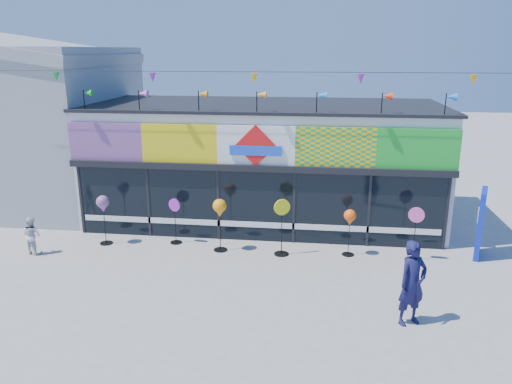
% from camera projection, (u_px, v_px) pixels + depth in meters
% --- Properties ---
extents(ground, '(80.00, 80.00, 0.00)m').
position_uv_depth(ground, '(239.00, 289.00, 12.79)').
color(ground, gray).
rests_on(ground, ground).
extents(kite_shop, '(16.00, 5.70, 5.31)m').
position_uv_depth(kite_shop, '(265.00, 161.00, 17.89)').
color(kite_shop, silver).
rests_on(kite_shop, ground).
extents(neighbour_building, '(8.18, 7.20, 6.87)m').
position_uv_depth(neighbour_building, '(18.00, 120.00, 19.79)').
color(neighbour_building, gray).
rests_on(neighbour_building, ground).
extents(blue_sign, '(0.47, 1.01, 2.03)m').
position_uv_depth(blue_sign, '(480.00, 223.00, 14.57)').
color(blue_sign, '#0B22AF').
rests_on(blue_sign, ground).
extents(spinner_0, '(0.40, 0.40, 1.58)m').
position_uv_depth(spinner_0, '(103.00, 205.00, 15.43)').
color(spinner_0, black).
rests_on(spinner_0, ground).
extents(spinner_1, '(0.40, 0.37, 1.46)m').
position_uv_depth(spinner_1, '(175.00, 220.00, 15.63)').
color(spinner_1, black).
rests_on(spinner_1, ground).
extents(spinner_2, '(0.41, 0.41, 1.63)m').
position_uv_depth(spinner_2, '(220.00, 210.00, 14.89)').
color(spinner_2, black).
rests_on(spinner_2, ground).
extents(spinner_3, '(0.46, 0.44, 1.73)m').
position_uv_depth(spinner_3, '(282.00, 226.00, 14.69)').
color(spinner_3, black).
rests_on(spinner_3, ground).
extents(spinner_4, '(0.36, 0.36, 1.42)m').
position_uv_depth(spinner_4, '(350.00, 219.00, 14.59)').
color(spinner_4, black).
rests_on(spinner_4, ground).
extents(spinner_5, '(0.45, 0.41, 1.61)m').
position_uv_depth(spinner_5, '(415.00, 233.00, 14.31)').
color(spinner_5, black).
rests_on(spinner_5, ground).
extents(adult_man, '(0.85, 0.77, 1.95)m').
position_uv_depth(adult_man, '(412.00, 283.00, 10.94)').
color(adult_man, '#15143F').
rests_on(adult_man, ground).
extents(child, '(0.62, 0.46, 1.15)m').
position_uv_depth(child, '(32.00, 235.00, 14.86)').
color(child, silver).
rests_on(child, ground).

